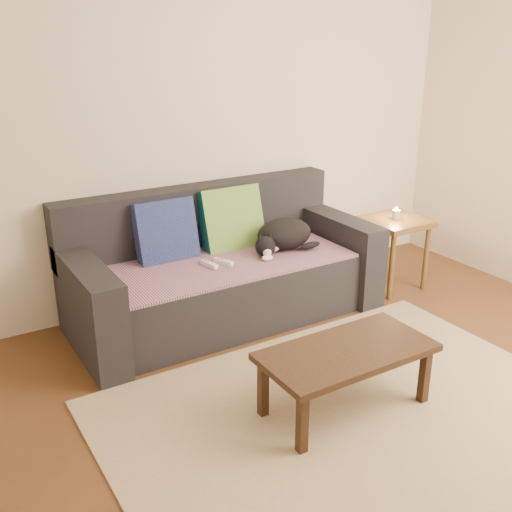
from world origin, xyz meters
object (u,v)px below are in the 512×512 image
(sofa, at_px, (222,274))
(side_table, at_px, (395,231))
(wii_remote_b, at_px, (209,264))
(coffee_table, at_px, (347,357))
(cat, at_px, (283,235))
(wii_remote_a, at_px, (223,262))

(sofa, distance_m, side_table, 1.40)
(wii_remote_b, xyz_separation_m, coffee_table, (0.16, -1.21, -0.14))
(sofa, bearing_deg, wii_remote_b, -141.14)
(cat, bearing_deg, sofa, -178.09)
(wii_remote_b, relative_size, coffee_table, 0.17)
(wii_remote_a, relative_size, side_table, 0.27)
(wii_remote_a, bearing_deg, wii_remote_b, 61.39)
(sofa, bearing_deg, coffee_table, -89.86)
(wii_remote_a, distance_m, wii_remote_b, 0.10)
(cat, distance_m, wii_remote_b, 0.61)
(sofa, distance_m, wii_remote_b, 0.25)
(cat, xyz_separation_m, side_table, (0.93, -0.15, -0.09))
(cat, relative_size, coffee_table, 0.58)
(cat, relative_size, wii_remote_b, 3.51)
(side_table, height_order, coffee_table, side_table)
(sofa, relative_size, side_table, 3.79)
(cat, xyz_separation_m, wii_remote_b, (-0.60, -0.03, -0.09))
(wii_remote_b, bearing_deg, cat, -97.14)
(coffee_table, bearing_deg, wii_remote_a, 93.07)
(wii_remote_b, bearing_deg, side_table, -104.69)
(wii_remote_a, height_order, side_table, side_table)
(side_table, bearing_deg, cat, 170.72)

